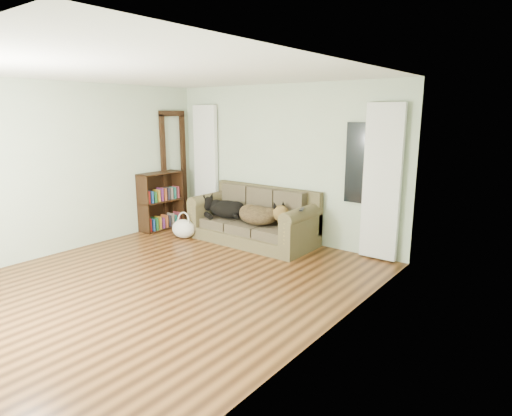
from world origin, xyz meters
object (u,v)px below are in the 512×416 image
Objects in this scene: sofa at (252,216)px; tote_bag at (184,229)px; dog_black_lab at (225,210)px; bookshelf at (161,202)px; dog_shepherd at (260,216)px.

tote_bag is at bearing -152.97° from sofa.
tote_bag is at bearing -132.12° from dog_black_lab.
dog_shepherd is at bearing 1.70° from bookshelf.
dog_shepherd is 2.10m from bookshelf.
dog_shepherd reaches higher than dog_black_lab.
tote_bag is 0.88m from bookshelf.
dog_shepherd is 1.42m from tote_bag.
dog_shepherd is 1.66× the size of tote_bag.
tote_bag is (-1.29, -0.50, -0.33)m from dog_shepherd.
bookshelf is at bearing -168.70° from sofa.
bookshelf is (-0.79, 0.18, 0.34)m from tote_bag.
sofa is at bearing 4.34° from bookshelf.
sofa is at bearing -5.92° from dog_shepherd.
tote_bag is (-1.08, -0.55, -0.29)m from sofa.
sofa is 0.22m from dog_shepherd.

